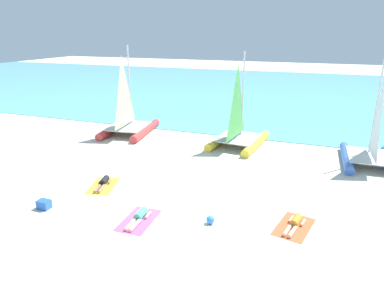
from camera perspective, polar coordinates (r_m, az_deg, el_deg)
The scene contains 13 objects.
ground_plane at distance 22.88m, azimuth 4.59°, elevation 1.03°, with size 120.00×120.00×0.00m, color beige.
ocean_water at distance 42.49m, azimuth 12.27°, elevation 8.72°, with size 120.00×40.00×0.05m, color #5BB2C1.
sailboat_yellow at distance 21.26m, azimuth 7.64°, elevation 1.93°, with size 3.21×4.58×5.62m.
sailboat_red at distance 23.94m, azimuth -10.49°, elevation 3.73°, with size 3.43×4.83×5.87m.
sailboat_blue at distance 20.25m, azimuth 27.47°, elevation -0.93°, with size 2.73×4.21×5.44m.
towel_left at distance 16.38m, azimuth -14.48°, elevation -6.68°, with size 1.10×1.90×0.01m, color yellow.
sunbather_left at distance 16.38m, azimuth -14.44°, elevation -6.18°, with size 0.78×1.55×0.30m.
towel_middle at distance 13.34m, azimuth -8.79°, elevation -12.33°, with size 1.10×1.90×0.01m, color #D84C99.
sunbather_middle at distance 13.33m, azimuth -8.69°, elevation -11.73°, with size 0.55×1.56×0.30m.
towel_right at distance 13.33m, azimuth 16.49°, elevation -12.97°, with size 1.10×1.90×0.01m, color #EA5933.
sunbather_right at distance 13.32m, azimuth 16.62°, elevation -12.37°, with size 0.73×1.56×0.30m.
beach_ball at distance 12.93m, azimuth 3.06°, elevation -12.41°, with size 0.31×0.31×0.31m, color #337FE5.
cooler_box at distance 15.09m, azimuth -23.26°, elevation -9.15°, with size 0.50×0.36×0.36m, color blue.
Camera 1 is at (5.83, -11.08, 6.74)m, focal length 32.27 mm.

